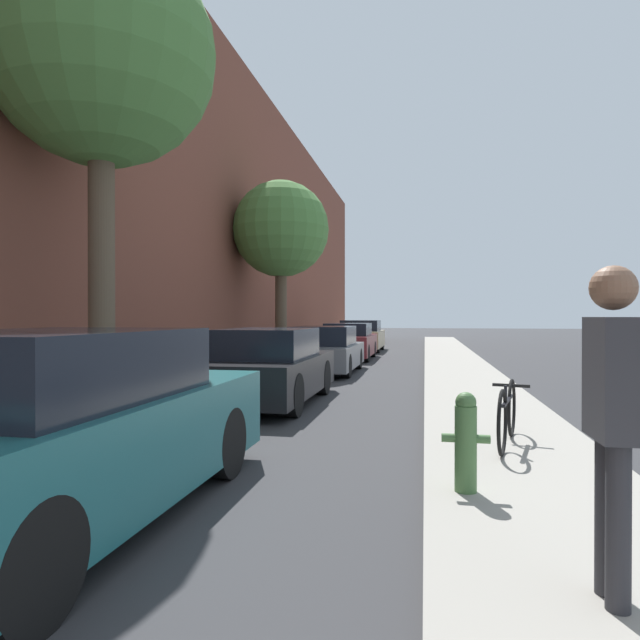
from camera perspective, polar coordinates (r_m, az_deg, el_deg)
name	(u,v)px	position (r m, az deg, el deg)	size (l,w,h in m)	color
ground_plane	(350,378)	(14.35, 3.14, -6.07)	(120.00, 120.00, 0.00)	#333335
sidewalk_left	(243,374)	(15.00, -7.95, -5.56)	(2.00, 52.00, 0.12)	#9E998E
sidewalk_right	(465,378)	(14.25, 14.84, -5.89)	(2.00, 52.00, 0.12)	#9E998E
building_facade_left	(196,194)	(15.77, -12.74, 12.60)	(0.70, 52.00, 9.90)	brown
parked_car_teal	(61,432)	(4.78, -25.27, -10.45)	(1.81, 4.45, 1.51)	black
parked_car_black	(270,368)	(10.21, -5.18, -4.95)	(1.69, 4.18, 1.39)	black
parked_car_grey	(324,351)	(15.65, 0.44, -3.21)	(1.83, 3.98, 1.33)	black
parked_car_maroon	(349,342)	(20.59, 3.00, -2.29)	(1.77, 3.94, 1.35)	black
parked_car_champagne	(361,336)	(25.33, 4.31, -1.69)	(1.88, 3.96, 1.43)	black
street_tree_near	(101,55)	(9.21, -21.79, 24.22)	(3.24, 3.24, 6.90)	brown
street_tree_far	(281,230)	(17.39, -4.07, 9.27)	(3.00, 3.00, 5.72)	brown
fire_hydrant	(466,440)	(4.96, 14.89, -11.98)	(0.40, 0.19, 0.85)	#47703D
pedestrian	(613,407)	(3.29, 28.12, -7.94)	(0.24, 0.39, 1.77)	#2D2D33
bicycle	(507,414)	(6.81, 18.88, -9.19)	(0.55, 1.72, 0.72)	black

